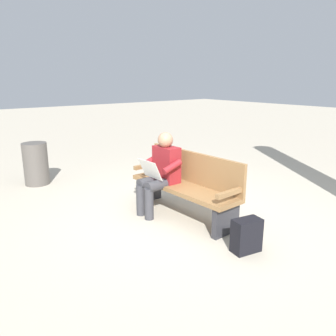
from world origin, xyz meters
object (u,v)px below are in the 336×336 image
at_px(backpack, 246,236).
at_px(person_seated, 160,171).
at_px(trash_bin, 36,164).
at_px(bench_near, 187,184).

bearing_deg(backpack, person_seated, 2.12).
xyz_separation_m(backpack, trash_bin, (4.04, 1.04, 0.20)).
height_order(bench_near, person_seated, person_seated).
distance_m(bench_near, backpack, 1.27).
bearing_deg(backpack, trash_bin, 14.46).
distance_m(bench_near, person_seated, 0.42).
relative_size(person_seated, trash_bin, 1.52).
xyz_separation_m(bench_near, backpack, (-1.23, 0.18, -0.27)).
bearing_deg(bench_near, person_seated, 37.57).
height_order(person_seated, backpack, person_seated).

